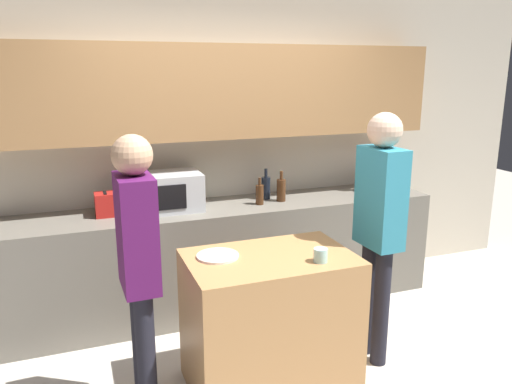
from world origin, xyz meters
TOP-DOWN VIEW (x-y plane):
  - back_wall at (0.00, 1.66)m, footprint 6.40×0.40m
  - back_counter at (0.00, 1.39)m, footprint 3.60×0.62m
  - kitchen_island at (-0.10, 0.24)m, footprint 1.03×0.67m
  - microwave at (-0.49, 1.43)m, footprint 0.52×0.39m
  - toaster at (-0.93, 1.44)m, footprint 0.26×0.16m
  - potted_plant at (1.35, 1.44)m, footprint 0.14×0.14m
  - bottle_0 at (0.25, 1.33)m, footprint 0.07×0.07m
  - bottle_1 at (0.37, 1.48)m, footprint 0.08×0.08m
  - bottle_2 at (0.46, 1.37)m, footprint 0.08×0.08m
  - plate_on_island at (-0.40, 0.34)m, footprint 0.26×0.26m
  - cup_0 at (0.15, 0.05)m, footprint 0.08×0.08m
  - person_left at (-0.89, 0.22)m, footprint 0.22×0.34m
  - person_center at (0.70, 0.26)m, footprint 0.23×0.35m

SIDE VIEW (x-z plane):
  - kitchen_island at x=-0.10m, z-range 0.00..0.88m
  - back_counter at x=0.00m, z-range 0.00..0.90m
  - plate_on_island at x=-0.40m, z-range 0.88..0.90m
  - cup_0 at x=0.15m, z-range 0.88..0.97m
  - bottle_0 at x=0.25m, z-range 0.87..1.10m
  - toaster at x=-0.93m, z-range 0.90..1.08m
  - person_left at x=-0.89m, z-range 0.16..1.84m
  - bottle_2 at x=0.46m, z-range 0.87..1.13m
  - bottle_1 at x=0.37m, z-range 0.87..1.14m
  - person_center at x=0.70m, z-range 0.17..1.91m
  - microwave at x=-0.49m, z-range 0.90..1.20m
  - potted_plant at x=1.35m, z-range 0.90..1.30m
  - back_wall at x=0.00m, z-range 0.19..2.89m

